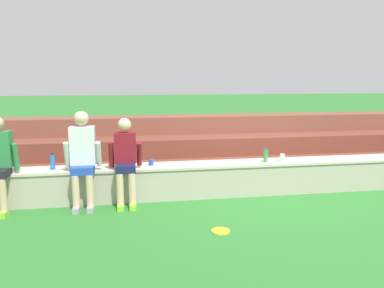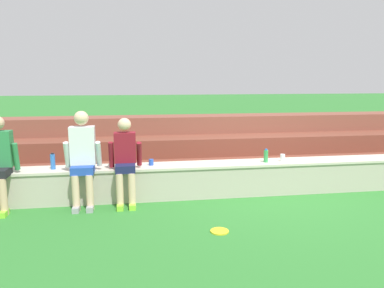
{
  "view_description": "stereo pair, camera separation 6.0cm",
  "coord_description": "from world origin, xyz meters",
  "px_view_note": "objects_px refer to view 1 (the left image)",
  "views": [
    {
      "loc": [
        -2.48,
        -5.81,
        1.99
      ],
      "look_at": [
        -1.48,
        0.24,
        0.91
      ],
      "focal_mm": 34.77,
      "sensor_mm": 36.0,
      "label": 1
    },
    {
      "loc": [
        -2.42,
        -5.82,
        1.99
      ],
      "look_at": [
        -1.48,
        0.24,
        0.91
      ],
      "focal_mm": 34.77,
      "sensor_mm": 36.0,
      "label": 2
    }
  ],
  "objects_px": {
    "person_center": "(125,159)",
    "frisbee": "(221,231)",
    "person_left_of_center": "(83,156)",
    "water_bottle_mid_right": "(266,156)",
    "water_bottle_near_right": "(53,162)",
    "plastic_cup_left_end": "(151,162)",
    "plastic_cup_right_end": "(282,158)"
  },
  "relations": [
    {
      "from": "plastic_cup_left_end",
      "to": "frisbee",
      "type": "bearing_deg",
      "value": -62.87
    },
    {
      "from": "water_bottle_mid_right",
      "to": "frisbee",
      "type": "xyz_separation_m",
      "value": [
        -1.16,
        -1.5,
        -0.66
      ]
    },
    {
      "from": "person_center",
      "to": "plastic_cup_right_end",
      "type": "xyz_separation_m",
      "value": [
        2.69,
        0.2,
        -0.12
      ]
    },
    {
      "from": "water_bottle_mid_right",
      "to": "plastic_cup_left_end",
      "type": "relative_size",
      "value": 2.28
    },
    {
      "from": "water_bottle_near_right",
      "to": "frisbee",
      "type": "distance_m",
      "value": 2.91
    },
    {
      "from": "plastic_cup_left_end",
      "to": "frisbee",
      "type": "height_order",
      "value": "plastic_cup_left_end"
    },
    {
      "from": "person_center",
      "to": "water_bottle_mid_right",
      "type": "height_order",
      "value": "person_center"
    },
    {
      "from": "water_bottle_mid_right",
      "to": "frisbee",
      "type": "relative_size",
      "value": 0.96
    },
    {
      "from": "person_left_of_center",
      "to": "frisbee",
      "type": "height_order",
      "value": "person_left_of_center"
    },
    {
      "from": "water_bottle_mid_right",
      "to": "plastic_cup_right_end",
      "type": "relative_size",
      "value": 1.81
    },
    {
      "from": "plastic_cup_right_end",
      "to": "frisbee",
      "type": "distance_m",
      "value": 2.2
    },
    {
      "from": "plastic_cup_right_end",
      "to": "frisbee",
      "type": "bearing_deg",
      "value": -134.16
    },
    {
      "from": "plastic_cup_left_end",
      "to": "water_bottle_near_right",
      "type": "bearing_deg",
      "value": -178.76
    },
    {
      "from": "water_bottle_near_right",
      "to": "plastic_cup_right_end",
      "type": "relative_size",
      "value": 2.04
    },
    {
      "from": "water_bottle_near_right",
      "to": "plastic_cup_left_end",
      "type": "height_order",
      "value": "water_bottle_near_right"
    },
    {
      "from": "person_center",
      "to": "water_bottle_near_right",
      "type": "xyz_separation_m",
      "value": [
        -1.15,
        0.23,
        -0.06
      ]
    },
    {
      "from": "person_center",
      "to": "water_bottle_mid_right",
      "type": "relative_size",
      "value": 5.87
    },
    {
      "from": "plastic_cup_left_end",
      "to": "plastic_cup_right_end",
      "type": "relative_size",
      "value": 0.79
    },
    {
      "from": "water_bottle_near_right",
      "to": "plastic_cup_left_end",
      "type": "relative_size",
      "value": 2.58
    },
    {
      "from": "person_center",
      "to": "plastic_cup_left_end",
      "type": "xyz_separation_m",
      "value": [
        0.42,
        0.27,
        -0.13
      ]
    },
    {
      "from": "water_bottle_mid_right",
      "to": "plastic_cup_right_end",
      "type": "xyz_separation_m",
      "value": [
        0.31,
        0.01,
        -0.05
      ]
    },
    {
      "from": "person_left_of_center",
      "to": "frisbee",
      "type": "xyz_separation_m",
      "value": [
        1.87,
        -1.3,
        -0.81
      ]
    },
    {
      "from": "plastic_cup_right_end",
      "to": "plastic_cup_left_end",
      "type": "bearing_deg",
      "value": 178.25
    },
    {
      "from": "person_left_of_center",
      "to": "plastic_cup_left_end",
      "type": "relative_size",
      "value": 14.61
    },
    {
      "from": "water_bottle_mid_right",
      "to": "plastic_cup_right_end",
      "type": "height_order",
      "value": "water_bottle_mid_right"
    },
    {
      "from": "person_center",
      "to": "frisbee",
      "type": "bearing_deg",
      "value": -47.01
    },
    {
      "from": "frisbee",
      "to": "person_left_of_center",
      "type": "bearing_deg",
      "value": 145.32
    },
    {
      "from": "person_left_of_center",
      "to": "water_bottle_mid_right",
      "type": "height_order",
      "value": "person_left_of_center"
    },
    {
      "from": "person_center",
      "to": "water_bottle_near_right",
      "type": "height_order",
      "value": "person_center"
    },
    {
      "from": "person_left_of_center",
      "to": "person_center",
      "type": "distance_m",
      "value": 0.65
    },
    {
      "from": "person_center",
      "to": "plastic_cup_right_end",
      "type": "relative_size",
      "value": 10.64
    },
    {
      "from": "plastic_cup_right_end",
      "to": "person_left_of_center",
      "type": "bearing_deg",
      "value": -176.29
    }
  ]
}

